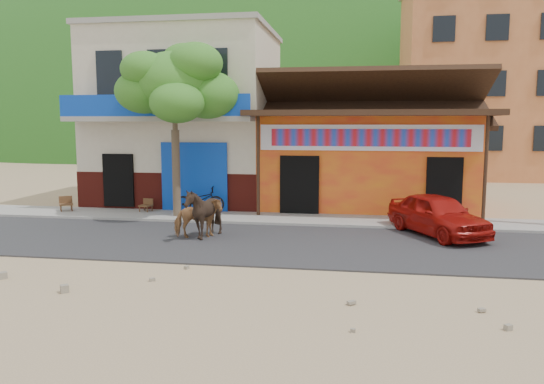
{
  "coord_description": "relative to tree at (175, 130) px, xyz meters",
  "views": [
    {
      "loc": [
        1.65,
        -11.83,
        3.38
      ],
      "look_at": [
        -0.76,
        3.0,
        1.4
      ],
      "focal_mm": 35.0,
      "sensor_mm": 36.0,
      "label": 1
    }
  ],
  "objects": [
    {
      "name": "ground",
      "position": [
        4.6,
        -5.8,
        -3.12
      ],
      "size": [
        120.0,
        120.0,
        0.0
      ],
      "primitive_type": "plane",
      "color": "#9E825B",
      "rests_on": "ground"
    },
    {
      "name": "road",
      "position": [
        4.6,
        -3.3,
        -3.1
      ],
      "size": [
        60.0,
        5.0,
        0.04
      ],
      "primitive_type": "cube",
      "color": "#28282B",
      "rests_on": "ground"
    },
    {
      "name": "sidewalk",
      "position": [
        4.6,
        0.2,
        -3.06
      ],
      "size": [
        60.0,
        2.0,
        0.12
      ],
      "primitive_type": "cube",
      "color": "gray",
      "rests_on": "ground"
    },
    {
      "name": "dance_club",
      "position": [
        6.6,
        4.2,
        -1.32
      ],
      "size": [
        8.0,
        6.0,
        3.6
      ],
      "primitive_type": "cube",
      "color": "orange",
      "rests_on": "ground"
    },
    {
      "name": "cafe_building",
      "position": [
        -0.9,
        4.2,
        0.38
      ],
      "size": [
        7.0,
        6.0,
        7.0
      ],
      "primitive_type": "cube",
      "color": "beige",
      "rests_on": "ground"
    },
    {
      "name": "apartment_front",
      "position": [
        13.6,
        18.2,
        2.88
      ],
      "size": [
        9.0,
        9.0,
        12.0
      ],
      "primitive_type": "cube",
      "color": "#CC723F",
      "rests_on": "ground"
    },
    {
      "name": "hillside",
      "position": [
        4.6,
        64.2,
        8.88
      ],
      "size": [
        100.0,
        40.0,
        24.0
      ],
      "primitive_type": "ellipsoid",
      "color": "#194C14",
      "rests_on": "ground"
    },
    {
      "name": "tree",
      "position": [
        0.0,
        0.0,
        0.0
      ],
      "size": [
        3.0,
        3.0,
        6.0
      ],
      "primitive_type": null,
      "color": "#2D721E",
      "rests_on": "sidewalk"
    },
    {
      "name": "cow_tan",
      "position": [
        1.71,
        -3.02,
        -2.5
      ],
      "size": [
        1.5,
        1.09,
        1.15
      ],
      "primitive_type": "imported",
      "rotation": [
        0.0,
        0.0,
        1.95
      ],
      "color": "#9D6B3E",
      "rests_on": "road"
    },
    {
      "name": "cow_dark",
      "position": [
        1.89,
        -3.09,
        -2.34
      ],
      "size": [
        1.77,
        1.71,
        1.49
      ],
      "primitive_type": "imported",
      "rotation": [
        0.0,
        0.0,
        -1.05
      ],
      "color": "black",
      "rests_on": "road"
    },
    {
      "name": "red_car",
      "position": [
        8.63,
        -1.53,
        -2.46
      ],
      "size": [
        3.03,
        3.91,
        1.24
      ],
      "primitive_type": "imported",
      "rotation": [
        0.0,
        0.0,
        0.5
      ],
      "color": "#A3100B",
      "rests_on": "road"
    },
    {
      "name": "scooter",
      "position": [
        0.6,
        0.73,
        -2.53
      ],
      "size": [
        1.88,
        0.92,
        0.94
      ],
      "primitive_type": "imported",
      "rotation": [
        0.0,
        0.0,
        1.74
      ],
      "color": "black",
      "rests_on": "sidewalk"
    },
    {
      "name": "cafe_chair_left",
      "position": [
        -1.43,
        0.65,
        -2.57
      ],
      "size": [
        0.47,
        0.47,
        0.87
      ],
      "primitive_type": null,
      "rotation": [
        0.0,
        0.0,
        -0.18
      ],
      "color": "#472717",
      "rests_on": "sidewalk"
    },
    {
      "name": "cafe_chair_right",
      "position": [
        -4.4,
        0.3,
        -2.5
      ],
      "size": [
        0.65,
        0.65,
        1.0
      ],
      "primitive_type": null,
      "rotation": [
        0.0,
        0.0,
        0.59
      ],
      "color": "#50281A",
      "rests_on": "sidewalk"
    }
  ]
}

